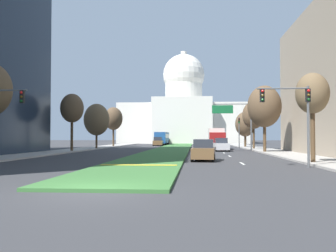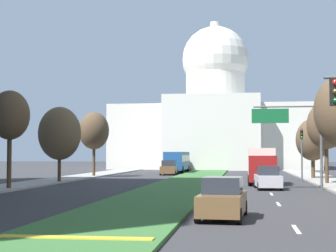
{
  "view_description": "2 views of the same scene",
  "coord_description": "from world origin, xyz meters",
  "px_view_note": "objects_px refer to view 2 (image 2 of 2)",
  "views": [
    {
      "loc": [
        3.62,
        -12.67,
        1.97
      ],
      "look_at": [
        -1.53,
        55.58,
        3.91
      ],
      "focal_mm": 39.48,
      "sensor_mm": 36.0,
      "label": 1
    },
    {
      "loc": [
        5.1,
        -5.92,
        2.73
      ],
      "look_at": [
        -2.79,
        52.44,
        5.66
      ],
      "focal_mm": 59.23,
      "sensor_mm": 36.0,
      "label": 2
    }
  ],
  "objects_px": {
    "sedan_distant": "(261,172)",
    "city_bus": "(177,160)",
    "box_truck_delivery": "(262,165)",
    "street_tree_right_far": "(326,125)",
    "sedan_lead_stopped": "(223,199)",
    "street_tree_left_mid": "(10,116)",
    "sedan_very_far": "(184,166)",
    "capitol_building": "(215,123)",
    "street_tree_left_distant": "(94,131)",
    "street_tree_right_distant": "(313,140)",
    "sedan_midblock": "(268,178)",
    "sedan_far_horizon": "(169,168)",
    "traffic_light_far_right": "(302,147)",
    "street_tree_left_far": "(60,133)",
    "overhead_guide_sign": "(295,128)"
  },
  "relations": [
    {
      "from": "sedan_distant",
      "to": "city_bus",
      "type": "relative_size",
      "value": 0.4
    },
    {
      "from": "box_truck_delivery",
      "to": "street_tree_right_far",
      "type": "bearing_deg",
      "value": 5.39
    },
    {
      "from": "sedan_lead_stopped",
      "to": "city_bus",
      "type": "bearing_deg",
      "value": 98.7
    },
    {
      "from": "street_tree_right_far",
      "to": "city_bus",
      "type": "distance_m",
      "value": 33.55
    },
    {
      "from": "street_tree_left_mid",
      "to": "street_tree_right_far",
      "type": "height_order",
      "value": "street_tree_left_mid"
    },
    {
      "from": "street_tree_right_far",
      "to": "city_bus",
      "type": "xyz_separation_m",
      "value": [
        -16.63,
        28.93,
        -3.42
      ]
    },
    {
      "from": "sedan_lead_stopped",
      "to": "sedan_very_far",
      "type": "bearing_deg",
      "value": 97.48
    },
    {
      "from": "capitol_building",
      "to": "sedan_lead_stopped",
      "type": "relative_size",
      "value": 8.2
    },
    {
      "from": "sedan_distant",
      "to": "box_truck_delivery",
      "type": "height_order",
      "value": "box_truck_delivery"
    },
    {
      "from": "street_tree_left_distant",
      "to": "street_tree_right_distant",
      "type": "xyz_separation_m",
      "value": [
        24.6,
        -2.46,
        -1.2
      ]
    },
    {
      "from": "street_tree_right_far",
      "to": "city_bus",
      "type": "bearing_deg",
      "value": 119.88
    },
    {
      "from": "sedan_midblock",
      "to": "sedan_very_far",
      "type": "distance_m",
      "value": 45.5
    },
    {
      "from": "sedan_lead_stopped",
      "to": "sedan_very_far",
      "type": "height_order",
      "value": "sedan_very_far"
    },
    {
      "from": "sedan_distant",
      "to": "sedan_far_horizon",
      "type": "height_order",
      "value": "sedan_far_horizon"
    },
    {
      "from": "traffic_light_far_right",
      "to": "box_truck_delivery",
      "type": "distance_m",
      "value": 7.08
    },
    {
      "from": "traffic_light_far_right",
      "to": "sedan_far_horizon",
      "type": "height_order",
      "value": "traffic_light_far_right"
    },
    {
      "from": "street_tree_right_far",
      "to": "sedan_distant",
      "type": "bearing_deg",
      "value": 120.74
    },
    {
      "from": "street_tree_left_mid",
      "to": "street_tree_right_distant",
      "type": "xyz_separation_m",
      "value": [
        24.77,
        20.74,
        -1.4
      ]
    },
    {
      "from": "traffic_light_far_right",
      "to": "sedan_distant",
      "type": "relative_size",
      "value": 1.2
    },
    {
      "from": "traffic_light_far_right",
      "to": "city_bus",
      "type": "relative_size",
      "value": 0.47
    },
    {
      "from": "sedan_midblock",
      "to": "sedan_very_far",
      "type": "relative_size",
      "value": 1.02
    },
    {
      "from": "traffic_light_far_right",
      "to": "city_bus",
      "type": "xyz_separation_m",
      "value": [
        -15.02,
        23.89,
        -1.54
      ]
    },
    {
      "from": "capitol_building",
      "to": "sedan_far_horizon",
      "type": "xyz_separation_m",
      "value": [
        -4.27,
        -33.81,
        -7.56
      ]
    },
    {
      "from": "street_tree_left_far",
      "to": "street_tree_right_distant",
      "type": "relative_size",
      "value": 1.1
    },
    {
      "from": "street_tree_right_distant",
      "to": "sedan_lead_stopped",
      "type": "bearing_deg",
      "value": -102.55
    },
    {
      "from": "street_tree_left_mid",
      "to": "sedan_distant",
      "type": "relative_size",
      "value": 1.72
    },
    {
      "from": "street_tree_left_distant",
      "to": "sedan_lead_stopped",
      "type": "height_order",
      "value": "street_tree_left_distant"
    },
    {
      "from": "street_tree_left_far",
      "to": "street_tree_left_distant",
      "type": "xyz_separation_m",
      "value": [
        -0.32,
        13.17,
        0.78
      ]
    },
    {
      "from": "sedan_distant",
      "to": "overhead_guide_sign",
      "type": "bearing_deg",
      "value": -82.66
    },
    {
      "from": "city_bus",
      "to": "street_tree_right_distant",
      "type": "bearing_deg",
      "value": -47.98
    },
    {
      "from": "traffic_light_far_right",
      "to": "street_tree_left_mid",
      "type": "bearing_deg",
      "value": -146.25
    },
    {
      "from": "box_truck_delivery",
      "to": "city_bus",
      "type": "distance_m",
      "value": 31.45
    },
    {
      "from": "overhead_guide_sign",
      "to": "sedan_distant",
      "type": "xyz_separation_m",
      "value": [
        -2.08,
        16.18,
        -3.82
      ]
    },
    {
      "from": "street_tree_left_distant",
      "to": "sedan_very_far",
      "type": "relative_size",
      "value": 1.72
    },
    {
      "from": "street_tree_left_distant",
      "to": "street_tree_right_distant",
      "type": "height_order",
      "value": "street_tree_left_distant"
    },
    {
      "from": "street_tree_right_distant",
      "to": "sedan_far_horizon",
      "type": "height_order",
      "value": "street_tree_right_distant"
    },
    {
      "from": "street_tree_right_far",
      "to": "sedan_very_far",
      "type": "relative_size",
      "value": 1.66
    },
    {
      "from": "traffic_light_far_right",
      "to": "street_tree_right_distant",
      "type": "relative_size",
      "value": 0.81
    },
    {
      "from": "sedan_midblock",
      "to": "box_truck_delivery",
      "type": "xyz_separation_m",
      "value": [
        -0.25,
        6.31,
        0.85
      ]
    },
    {
      "from": "sedan_lead_stopped",
      "to": "city_bus",
      "type": "height_order",
      "value": "city_bus"
    },
    {
      "from": "capitol_building",
      "to": "traffic_light_far_right",
      "type": "xyz_separation_m",
      "value": [
        10.77,
        -49.02,
        -5.11
      ]
    },
    {
      "from": "capitol_building",
      "to": "street_tree_right_far",
      "type": "bearing_deg",
      "value": -77.11
    },
    {
      "from": "sedan_midblock",
      "to": "sedan_distant",
      "type": "xyz_separation_m",
      "value": [
        -0.01,
        15.95,
        -0.02
      ]
    },
    {
      "from": "traffic_light_far_right",
      "to": "sedan_midblock",
      "type": "height_order",
      "value": "traffic_light_far_right"
    },
    {
      "from": "sedan_lead_stopped",
      "to": "city_bus",
      "type": "xyz_separation_m",
      "value": [
        -8.5,
        55.53,
        0.96
      ]
    },
    {
      "from": "box_truck_delivery",
      "to": "sedan_distant",
      "type": "bearing_deg",
      "value": 88.6
    },
    {
      "from": "street_tree_left_mid",
      "to": "box_truck_delivery",
      "type": "distance_m",
      "value": 21.76
    },
    {
      "from": "sedan_lead_stopped",
      "to": "sedan_very_far",
      "type": "relative_size",
      "value": 1.0
    },
    {
      "from": "overhead_guide_sign",
      "to": "street_tree_left_mid",
      "type": "relative_size",
      "value": 0.87
    },
    {
      "from": "overhead_guide_sign",
      "to": "box_truck_delivery",
      "type": "relative_size",
      "value": 1.02
    }
  ]
}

